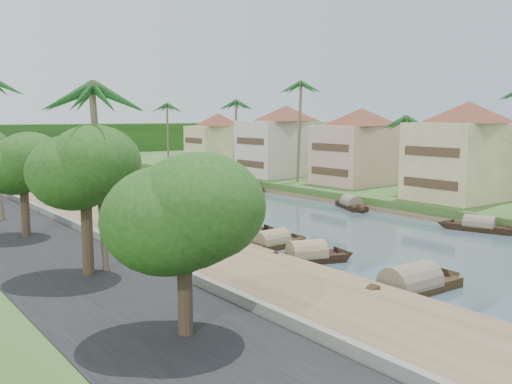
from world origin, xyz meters
TOP-DOWN VIEW (x-y plane):
  - ground at (0.00, 0.00)m, footprint 220.00×220.00m
  - left_bank at (-16.00, 20.00)m, footprint 10.00×180.00m
  - right_bank at (19.00, 20.00)m, footprint 16.00×180.00m
  - retaining_wall at (-20.20, 20.00)m, footprint 0.40×180.00m
  - far_right_fill at (56.00, 20.00)m, footprint 60.00×220.00m
  - treeline at (0.00, 100.00)m, footprint 120.00×14.00m
  - bridge at (0.00, 72.00)m, footprint 28.00×4.00m
  - building_near at (18.99, -2.00)m, footprint 14.85×14.85m
  - building_mid at (19.99, 14.00)m, footprint 14.11×14.11m
  - building_far at (18.99, 28.00)m, footprint 15.59×15.59m
  - building_distant at (19.99, 48.00)m, footprint 12.62×12.62m
  - sampan_0 at (-9.09, -17.28)m, footprint 9.59×2.31m
  - sampan_1 at (-9.21, -8.68)m, footprint 7.42×3.93m
  - sampan_2 at (-8.65, -4.05)m, footprint 7.57×1.92m
  - sampan_3 at (-8.98, -0.68)m, footprint 7.26×3.53m
  - sampan_4 at (-9.11, 1.56)m, footprint 6.42×1.89m
  - sampan_5 at (-8.30, 0.21)m, footprint 7.38×3.00m
  - sampan_6 at (-8.95, 7.14)m, footprint 8.41×4.30m
  - sampan_7 at (-8.39, 8.51)m, footprint 6.69×1.57m
  - sampan_8 at (-8.57, 12.58)m, footprint 6.27×3.22m
  - sampan_9 at (-7.80, 19.95)m, footprint 9.75×2.49m
  - sampan_10 at (-9.67, 16.42)m, footprint 7.25×2.05m
  - sampan_11 at (-8.35, 25.22)m, footprint 8.33×5.59m
  - sampan_12 at (-9.50, 25.51)m, footprint 7.22×1.51m
  - sampan_13 at (-9.72, 33.04)m, footprint 6.60×3.62m
  - sampan_14 at (9.88, -9.59)m, footprint 3.73×7.64m
  - sampan_15 at (9.80, 5.61)m, footprint 4.34×7.38m
  - sampan_16 at (9.82, 24.20)m, footprint 2.94×7.71m
  - canoe_1 at (-6.96, 0.14)m, footprint 5.34×2.48m
  - canoe_2 at (-10.04, 17.11)m, footprint 5.50×1.00m
  - palm_1 at (16.00, 4.03)m, footprint 3.20×3.20m
  - palm_2 at (15.00, 20.52)m, footprint 3.20×3.20m
  - palm_3 at (16.00, 37.08)m, footprint 3.20×3.20m
  - palm_4 at (-23.00, -7.43)m, footprint 3.20×3.20m
  - palm_7 at (14.00, 55.50)m, footprint 3.20×3.20m
  - tree_0 at (-24.00, -18.26)m, footprint 5.15×5.15m
  - tree_1 at (-24.00, -7.67)m, footprint 4.91×4.91m
  - tree_2 at (-24.00, 4.74)m, footprint 4.80×4.80m
  - tree_6 at (24.00, 29.06)m, footprint 4.65×4.65m
  - person_near at (-12.67, -1.69)m, footprint 0.65×0.56m
  - person_far at (-14.74, 13.35)m, footprint 0.86×0.78m

SIDE VIEW (x-z plane):
  - ground at x=0.00m, z-range 0.00..0.00m
  - canoe_2 at x=-10.04m, z-range -0.30..0.50m
  - canoe_1 at x=-6.96m, z-range -0.33..0.53m
  - left_bank at x=-16.00m, z-range 0.00..0.80m
  - sampan_12 at x=-9.50m, z-range -0.49..1.29m
  - sampan_7 at x=-8.39m, z-range -0.51..1.32m
  - sampan_13 at x=-9.72m, z-range -0.52..1.33m
  - sampan_4 at x=-9.11m, z-range -0.52..1.33m
  - sampan_14 at x=9.88m, z-range -0.54..1.35m
  - sampan_16 at x=9.82m, z-range -0.54..1.36m
  - sampan_8 at x=-8.57m, z-range -0.56..1.38m
  - sampan_3 at x=-8.98m, z-range -0.57..1.39m
  - sampan_10 at x=-9.67m, z-range -0.59..1.41m
  - sampan_2 at x=-8.65m, z-range -0.60..1.42m
  - sampan_15 at x=9.80m, z-range -0.60..1.42m
  - sampan_1 at x=-9.21m, z-range -0.67..1.50m
  - sampan_5 at x=-8.30m, z-range -0.73..1.56m
  - sampan_9 at x=-7.80m, z-range -0.78..1.62m
  - sampan_11 at x=-8.35m, z-range -0.78..1.62m
  - sampan_6 at x=-8.95m, z-range -0.79..1.64m
  - sampan_0 at x=-9.09m, z-range -0.82..1.66m
  - far_right_fill at x=56.00m, z-range 0.00..1.15m
  - right_bank at x=19.00m, z-range 0.00..1.20m
  - retaining_wall at x=-20.20m, z-range 0.80..1.90m
  - person_far at x=-14.74m, z-range 0.80..2.26m
  - person_near at x=-12.67m, z-range 0.80..2.29m
  - bridge at x=0.00m, z-range 0.52..2.92m
  - treeline at x=0.00m, z-range 0.00..8.00m
  - building_distant at x=19.99m, z-range 1.28..10.48m
  - tree_0 at x=-24.00m, z-range 2.66..9.56m
  - building_mid at x=19.99m, z-range 1.28..10.98m
  - building_near at x=18.99m, z-range 1.28..11.48m
  - building_far at x=18.99m, z-range 1.28..11.48m
  - tree_2 at x=-24.00m, z-range 2.91..10.05m
  - tree_6 at x=24.00m, z-range 2.85..10.16m
  - tree_1 at x=-24.00m, z-range 3.18..10.97m
  - palm_1 at x=16.00m, z-range 4.48..14.50m
  - palm_4 at x=-23.00m, z-range 5.40..16.98m
  - palm_7 at x=14.00m, z-range 5.54..17.85m
  - palm_3 at x=16.00m, z-range 5.64..18.17m
  - palm_2 at x=15.00m, z-range 6.57..21.13m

